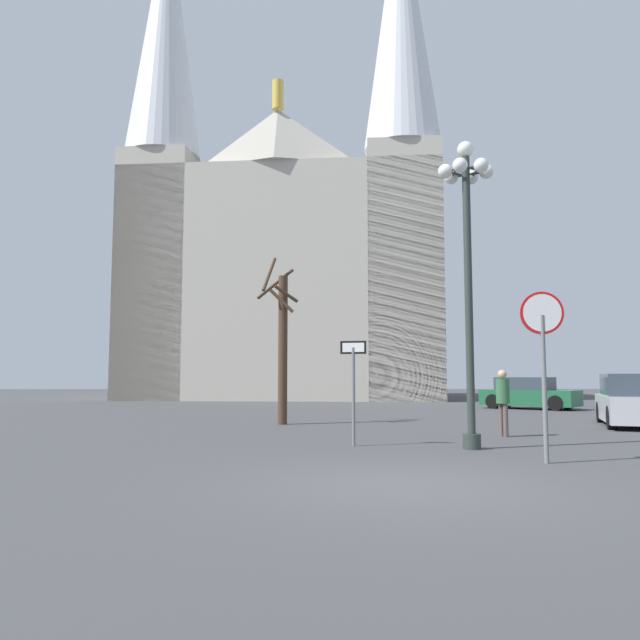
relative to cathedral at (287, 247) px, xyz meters
The scene contains 9 objects.
ground_plane 33.28m from the cathedral, 85.24° to the right, with size 120.00×120.00×0.00m, color #424244.
cathedral is the anchor object (origin of this frame).
stop_sign 31.15m from the cathedral, 79.75° to the right, with size 0.73×0.10×2.88m.
one_way_arrow_sign 28.47m from the cathedral, 85.07° to the right, with size 0.54×0.19×2.19m.
street_lamp 28.60m from the cathedral, 80.44° to the right, with size 1.16×1.04×6.32m.
bare_tree 22.60m from the cathedral, 88.39° to the right, with size 1.32×1.35×5.19m.
parked_car_near_green 19.47m from the cathedral, 49.16° to the right, with size 4.18×3.91×1.40m.
parked_car_far_silver 26.47m from the cathedral, 63.90° to the right, with size 3.11×4.42×1.51m.
pedestrian_walking 27.42m from the cathedral, 76.41° to the right, with size 0.32×0.32×1.60m.
Camera 1 is at (-1.28, -8.23, 1.45)m, focal length 34.25 mm.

